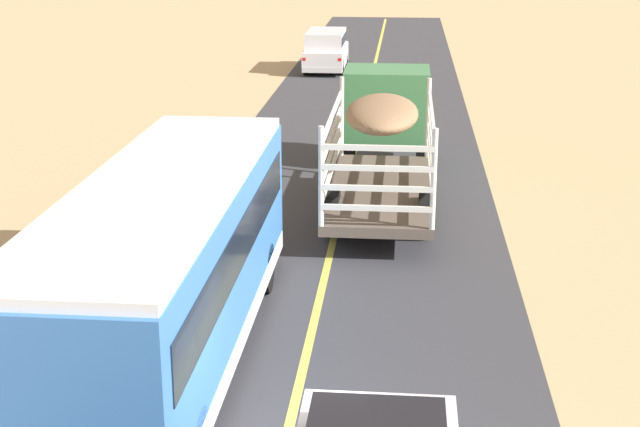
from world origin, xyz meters
The scene contains 3 objects.
livestock_truck centered at (1.03, 14.63, 1.79)m, with size 2.53×9.70×3.02m.
bus centered at (-2.24, 3.20, 1.75)m, with size 2.54×10.00×3.21m.
car_far centered at (-2.32, 34.62, 1.09)m, with size 1.90×4.62×1.93m.
Camera 1 is at (1.57, -10.75, 7.22)m, focal length 52.33 mm.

